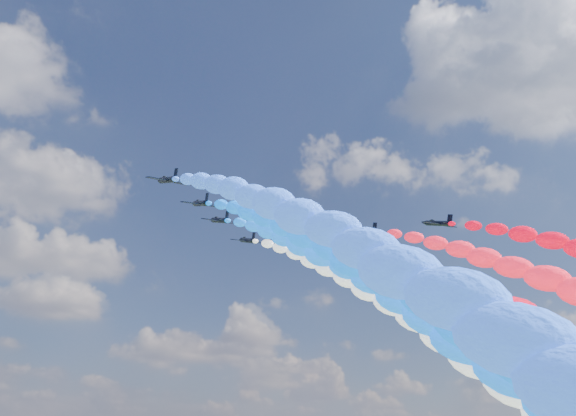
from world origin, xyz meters
TOP-DOWN VIEW (x-y plane):
  - jet_0 at (-31.23, -5.37)m, footprint 8.98×11.94m
  - trail_0 at (-31.23, -53.74)m, footprint 6.59×94.15m
  - jet_1 at (-20.52, 4.72)m, footprint 8.98×11.94m
  - trail_1 at (-20.52, -43.65)m, footprint 6.59×94.15m
  - jet_2 at (-12.32, 13.74)m, footprint 8.64×11.70m
  - trail_2 at (-12.32, -34.63)m, footprint 6.59×94.15m
  - jet_3 at (-1.57, 12.16)m, footprint 9.00×11.95m
  - trail_3 at (-1.57, -36.21)m, footprint 6.59×94.15m
  - jet_4 at (0.27, 25.87)m, footprint 8.96×11.93m
  - trail_4 at (0.27, -22.50)m, footprint 6.59×94.15m
  - jet_5 at (9.44, 15.87)m, footprint 9.10×12.02m
  - trail_5 at (9.44, -32.50)m, footprint 6.59×94.15m
  - jet_6 at (21.57, 5.31)m, footprint 8.61×11.68m
  - trail_6 at (21.57, -43.06)m, footprint 6.59×94.15m
  - jet_7 at (32.70, -7.80)m, footprint 8.75×11.78m

SIDE VIEW (x-z plane):
  - trail_0 at x=-31.23m, z-range 52.34..102.71m
  - trail_1 at x=-20.52m, z-range 52.34..102.71m
  - trail_2 at x=-12.32m, z-range 52.34..102.71m
  - trail_3 at x=-1.57m, z-range 52.34..102.71m
  - trail_4 at x=0.27m, z-range 52.34..102.71m
  - trail_5 at x=9.44m, z-range 52.34..102.71m
  - trail_6 at x=21.57m, z-range 52.34..102.71m
  - jet_0 at x=-31.23m, z-range 97.98..103.54m
  - jet_1 at x=-20.52m, z-range 97.98..103.54m
  - jet_2 at x=-12.32m, z-range 97.98..103.54m
  - jet_3 at x=-1.57m, z-range 97.98..103.54m
  - jet_4 at x=0.27m, z-range 97.98..103.54m
  - jet_5 at x=9.44m, z-range 97.98..103.54m
  - jet_6 at x=21.57m, z-range 97.98..103.54m
  - jet_7 at x=32.70m, z-range 97.98..103.54m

